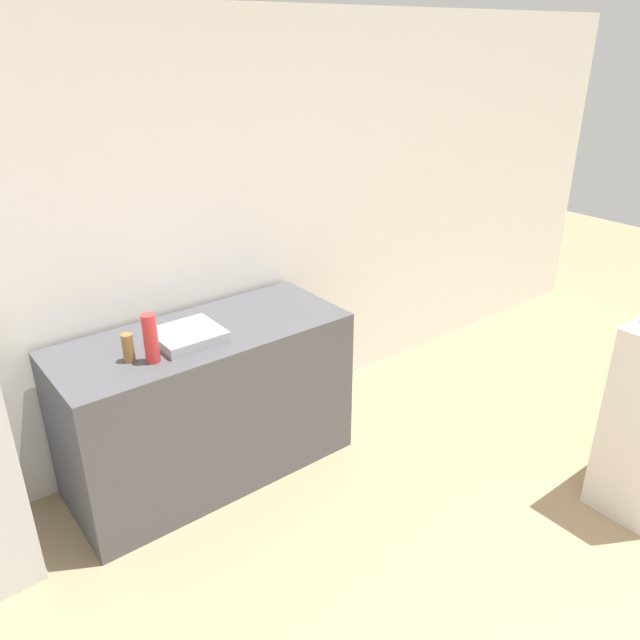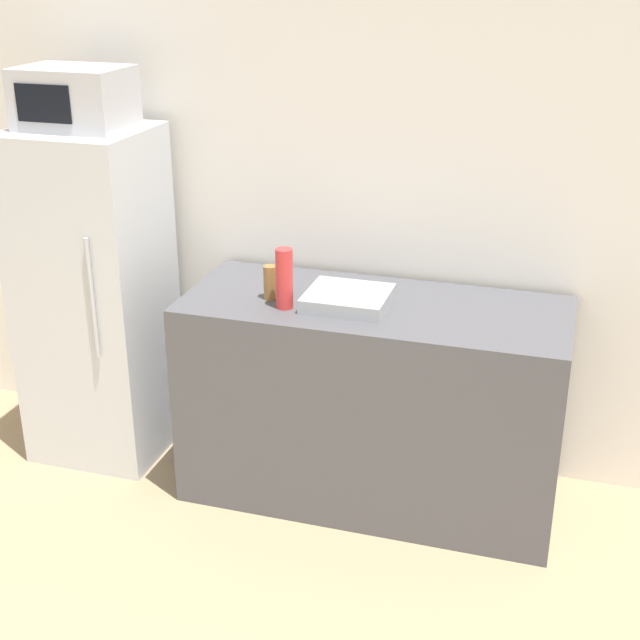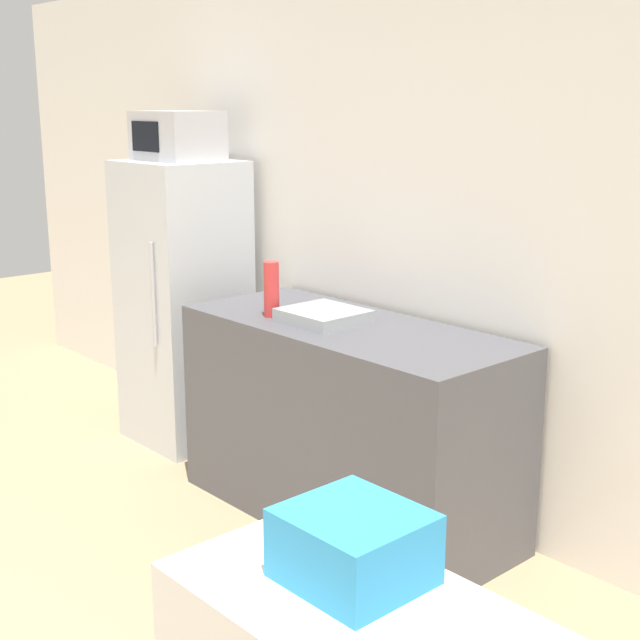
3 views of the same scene
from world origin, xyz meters
TOP-DOWN VIEW (x-y plane):
  - wall_back at (0.00, 3.22)m, footprint 8.00×0.06m
  - counter at (-0.22, 2.82)m, footprint 1.65×0.68m
  - sink_basin at (-0.33, 2.77)m, footprint 0.35×0.32m
  - bottle_tall at (-0.57, 2.66)m, footprint 0.07×0.07m
  - bottle_short at (-0.67, 2.74)m, footprint 0.06×0.06m

SIDE VIEW (x-z plane):
  - counter at x=-0.22m, z-range 0.00..0.93m
  - sink_basin at x=-0.33m, z-range 0.93..0.99m
  - bottle_short at x=-0.67m, z-range 0.93..1.08m
  - bottle_tall at x=-0.57m, z-range 0.93..1.19m
  - wall_back at x=0.00m, z-range 0.00..2.60m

